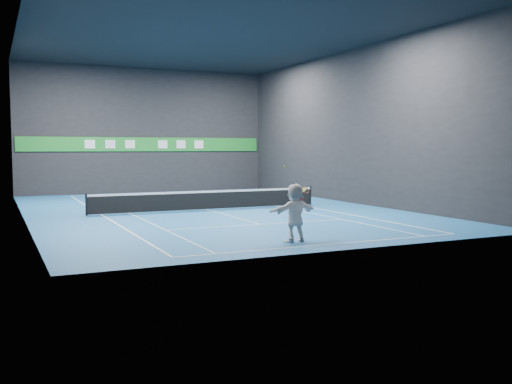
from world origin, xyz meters
name	(u,v)px	position (x,y,z in m)	size (l,w,h in m)	color
ground	(208,210)	(0.00, 0.00, 0.00)	(26.00, 26.00, 0.00)	#1B5C98
ceiling	(207,35)	(0.00, 0.00, 9.00)	(26.00, 26.00, 0.00)	black
wall_back	(146,131)	(0.00, 13.00, 4.50)	(18.00, 0.10, 9.00)	black
wall_front	(351,108)	(0.00, -13.00, 4.50)	(18.00, 0.10, 9.00)	black
wall_left	(21,120)	(-9.00, 0.00, 4.50)	(0.10, 26.00, 9.00)	black
wall_right	(352,126)	(9.00, 0.00, 4.50)	(0.10, 26.00, 9.00)	black
baseline_near	(330,244)	(0.00, -11.89, 0.00)	(10.98, 0.08, 0.01)	white
baseline_far	(151,193)	(0.00, 11.89, 0.00)	(10.98, 0.08, 0.01)	white
sideline_doubles_left	(102,215)	(-5.49, 0.00, 0.00)	(0.08, 23.78, 0.01)	white
sideline_doubles_right	(299,205)	(5.49, 0.00, 0.00)	(0.08, 23.78, 0.01)	white
sideline_singles_left	(130,213)	(-4.11, 0.00, 0.00)	(0.06, 23.78, 0.01)	white
sideline_singles_right	(278,206)	(4.11, 0.00, 0.00)	(0.06, 23.78, 0.01)	white
service_line_near	(260,224)	(0.00, -6.40, 0.00)	(8.23, 0.06, 0.01)	white
service_line_far	(173,200)	(0.00, 6.40, 0.00)	(8.23, 0.06, 0.01)	white
center_service_line	(208,210)	(0.00, 0.00, 0.00)	(0.06, 12.80, 0.01)	white
player	(295,213)	(-0.81, -10.89, 1.01)	(1.87, 0.60, 2.02)	white
tennis_ball	(285,167)	(-1.11, -10.70, 2.60)	(0.07, 0.07, 0.07)	#C4EA27
tennis_net	(208,199)	(0.00, 0.00, 0.54)	(12.50, 0.10, 1.07)	black
sponsor_banner	(146,144)	(0.00, 12.93, 3.50)	(17.64, 0.11, 1.00)	#1D852A
tennis_racket	(304,192)	(-0.42, -10.84, 1.71)	(0.50, 0.32, 0.74)	red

